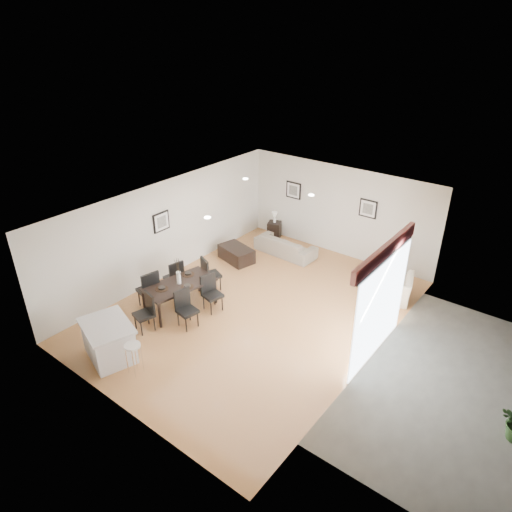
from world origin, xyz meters
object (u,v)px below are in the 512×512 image
Objects in this scene: dining_chair_wnear at (149,288)px; armchair at (389,287)px; sofa at (285,245)px; dining_chair_head at (147,310)px; dining_chair_efar at (210,290)px; side_table at (274,230)px; dining_chair_wfar at (175,276)px; dining_table at (179,286)px; coffee_table at (236,254)px; dining_chair_foot at (209,272)px; kitchen_island at (109,341)px; dining_chair_enear at (185,306)px; bar_stool at (133,349)px.

armchair is at bearing 144.20° from dining_chair_wnear.
sofa is 2.08× the size of dining_chair_head.
dining_chair_wnear is at bearing 139.77° from dining_chair_efar.
dining_chair_wfar is at bearing -90.21° from side_table.
dining_table reaches higher than coffee_table.
dining_chair_head is 0.97× the size of dining_chair_foot.
kitchen_island is at bearing 28.26° from dining_chair_wfar.
dining_chair_enear is at bearing -56.62° from coffee_table.
side_table is at bearing 23.12° from dining_chair_enear.
dining_chair_wnear is 1.10× the size of dining_chair_efar.
bar_stool is at bearing 54.32° from dining_chair_wnear.
dining_chair_foot is 1.76× the size of side_table.
bar_stool reaches higher than sofa.
dining_table is at bearing -65.36° from coffee_table.
dining_chair_wfar is at bearing 76.98° from sofa.
dining_table is at bearing 139.30° from dining_chair_wnear.
dining_chair_efar is 1.60m from dining_chair_head.
dining_chair_foot reaches higher than side_table.
dining_chair_wfar is 1.01× the size of dining_chair_enear.
bar_stool is (0.37, -2.63, 0.08)m from dining_chair_efar.
bar_stool is at bearing -54.90° from dining_table.
dining_chair_wfar reaches higher than sofa.
bar_stool is at bearing -158.07° from dining_chair_enear.
dining_table reaches higher than sofa.
dining_chair_wfar is 1.33× the size of bar_stool.
dining_chair_head is 0.65× the size of kitchen_island.
sofa is at bearing 176.88° from dining_chair_wfar.
bar_stool is (1.50, -4.95, 0.39)m from coffee_table.
dining_chair_head is at bearing 129.95° from bar_stool.
bar_stool is at bearing 97.64° from sofa.
kitchen_island is at bearing -68.31° from coffee_table.
dining_table is 0.75m from dining_chair_efar.
dining_chair_efar is at bearing -50.25° from coffee_table.
dining_chair_wnear is 1.60m from dining_chair_foot.
armchair is 6.81m from kitchen_island.
dining_chair_efar is (-3.26, -3.08, 0.17)m from armchair.
sofa is 2.02× the size of dining_chair_foot.
dining_chair_head is (-3.84, -4.58, 0.16)m from armchair.
side_table is 0.76× the size of bar_stool.
dining_chair_head is 2.11m from dining_chair_foot.
dining_chair_wnear is 0.97× the size of coffee_table.
kitchen_island is 1.98× the size of bar_stool.
dining_chair_wfar is at bearing 157.01° from dining_table.
dining_table is 1.99× the size of dining_chair_enear.
armchair is 6.41m from bar_stool.
bar_stool is (0.97, -2.19, -0.03)m from dining_table.
dining_table is at bearing 111.93° from kitchen_island.
dining_chair_wfar is 1.59m from dining_chair_head.
kitchen_island is (0.74, -6.93, 0.15)m from side_table.
bar_stool is (-2.89, -5.71, 0.25)m from armchair.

